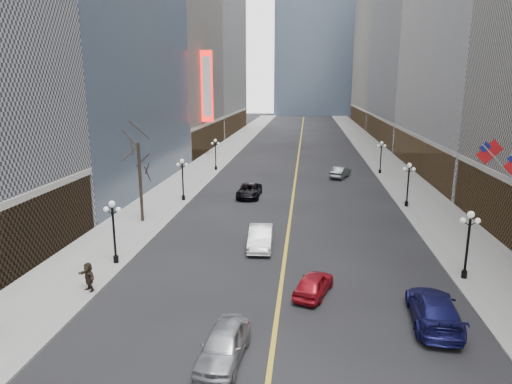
% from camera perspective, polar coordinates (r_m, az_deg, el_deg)
% --- Properties ---
extents(sidewalk_east, '(6.00, 230.00, 0.15)m').
position_cam_1_polar(sidewalk_east, '(71.16, 16.49, 2.79)').
color(sidewalk_east, gray).
rests_on(sidewalk_east, ground).
extents(sidewalk_west, '(6.00, 230.00, 0.15)m').
position_cam_1_polar(sidewalk_west, '(71.70, -6.14, 3.34)').
color(sidewalk_west, gray).
rests_on(sidewalk_west, ground).
extents(lane_line, '(0.25, 200.00, 0.02)m').
position_cam_1_polar(lane_line, '(79.91, 5.31, 4.35)').
color(lane_line, gold).
rests_on(lane_line, ground).
extents(bldg_east_c, '(26.60, 40.60, 48.80)m').
position_cam_1_polar(bldg_east_c, '(109.35, 22.66, 18.55)').
color(bldg_east_c, gray).
rests_on(bldg_east_c, ground).
extents(bldg_east_d, '(26.60, 46.60, 62.80)m').
position_cam_1_polar(bldg_east_d, '(151.81, 18.25, 19.82)').
color(bldg_east_d, '#9C9481').
rests_on(bldg_east_d, ground).
extents(bldg_west_c, '(26.60, 30.60, 50.80)m').
position_cam_1_polar(bldg_west_c, '(92.32, -14.47, 20.90)').
color(bldg_west_c, '#9C9481').
rests_on(bldg_west_c, ground).
extents(streetlamp_east_1, '(1.26, 0.44, 4.52)m').
position_cam_1_polar(streetlamp_east_1, '(32.20, 25.01, -5.21)').
color(streetlamp_east_1, black).
rests_on(streetlamp_east_1, sidewalk_east).
extents(streetlamp_east_2, '(1.26, 0.44, 4.52)m').
position_cam_1_polar(streetlamp_east_2, '(49.01, 18.51, 1.42)').
color(streetlamp_east_2, black).
rests_on(streetlamp_east_2, sidewalk_east).
extents(streetlamp_east_3, '(1.26, 0.44, 4.52)m').
position_cam_1_polar(streetlamp_east_3, '(66.45, 15.36, 4.62)').
color(streetlamp_east_3, black).
rests_on(streetlamp_east_3, sidewalk_east).
extents(streetlamp_west_1, '(1.26, 0.44, 4.52)m').
position_cam_1_polar(streetlamp_west_1, '(33.19, -17.39, -4.00)').
color(streetlamp_west_1, black).
rests_on(streetlamp_west_1, sidewalk_west).
extents(streetlamp_west_2, '(1.26, 0.44, 4.52)m').
position_cam_1_polar(streetlamp_west_2, '(49.67, -9.16, 2.10)').
color(streetlamp_west_2, black).
rests_on(streetlamp_west_2, sidewalk_west).
extents(streetlamp_west_3, '(1.26, 0.44, 4.52)m').
position_cam_1_polar(streetlamp_west_3, '(66.94, -5.09, 5.11)').
color(streetlamp_west_3, black).
rests_on(streetlamp_west_3, sidewalk_west).
extents(flag_5, '(2.87, 0.12, 2.87)m').
position_cam_1_polar(flag_5, '(38.88, 27.37, 4.23)').
color(flag_5, '#B2B2B7').
rests_on(flag_5, ground).
extents(theatre_marquee, '(2.00, 0.55, 12.00)m').
position_cam_1_polar(theatre_marquee, '(80.79, -6.13, 12.97)').
color(theatre_marquee, red).
rests_on(theatre_marquee, ground).
extents(tree_west_far, '(3.60, 3.60, 7.92)m').
position_cam_1_polar(tree_west_far, '(42.13, -14.45, 4.46)').
color(tree_west_far, '#2D231C').
rests_on(tree_west_far, sidewalk_west).
extents(car_nb_near, '(2.26, 4.86, 1.61)m').
position_cam_1_polar(car_nb_near, '(22.13, -4.07, -18.45)').
color(car_nb_near, '#9EA0A5').
rests_on(car_nb_near, ground).
extents(car_nb_mid, '(2.00, 5.14, 1.67)m').
position_cam_1_polar(car_nb_mid, '(35.61, 0.56, -5.69)').
color(car_nb_mid, silver).
rests_on(car_nb_mid, ground).
extents(car_nb_far, '(2.52, 5.40, 1.50)m').
position_cam_1_polar(car_nb_far, '(51.31, -0.85, 0.17)').
color(car_nb_far, black).
rests_on(car_nb_far, ground).
extents(car_sb_near, '(2.82, 6.00, 1.69)m').
position_cam_1_polar(car_sb_near, '(26.65, 21.36, -13.45)').
color(car_sb_near, '#15154E').
rests_on(car_sb_near, ground).
extents(car_sb_mid, '(2.83, 4.41, 1.40)m').
position_cam_1_polar(car_sb_mid, '(28.27, 7.22, -11.33)').
color(car_sb_mid, maroon).
rests_on(car_sb_mid, ground).
extents(car_sb_far, '(3.25, 4.97, 1.55)m').
position_cam_1_polar(car_sb_far, '(63.04, 10.50, 2.46)').
color(car_sb_far, '#484D4F').
rests_on(car_sb_far, ground).
extents(ped_west_far, '(1.66, 1.35, 1.81)m').
position_cam_1_polar(ped_west_far, '(29.94, -20.22, -9.90)').
color(ped_west_far, black).
rests_on(ped_west_far, sidewalk_west).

